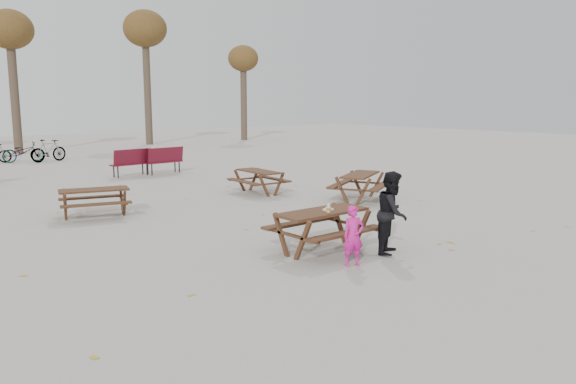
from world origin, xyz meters
TOP-DOWN VIEW (x-y plane):
  - ground at (0.00, 0.00)m, footprint 80.00×80.00m
  - main_picnic_table at (0.00, 0.00)m, footprint 1.80×1.45m
  - food_tray at (0.10, -0.05)m, footprint 0.18×0.11m
  - bread_roll at (0.10, -0.05)m, footprint 0.14×0.06m
  - soda_bottle at (-0.03, -0.19)m, footprint 0.07×0.07m
  - child at (-0.24, -1.03)m, footprint 0.45×0.37m
  - adult at (0.90, -0.92)m, footprint 0.93×0.87m
  - picnic_table_east at (4.50, 3.22)m, footprint 2.22×2.08m
  - picnic_table_north at (-2.10, 5.80)m, footprint 1.89×1.68m
  - picnic_table_far at (3.05, 6.03)m, footprint 1.40×1.69m
  - park_bench_row at (-1.47, 12.22)m, footprint 11.80×2.64m
  - tree_row at (0.90, 25.15)m, footprint 32.17×3.52m
  - fallen_leaves at (0.50, 2.50)m, footprint 11.00×11.00m

SIDE VIEW (x-z plane):
  - ground at x=0.00m, z-range 0.00..0.00m
  - fallen_leaves at x=0.50m, z-range 0.00..0.01m
  - picnic_table_north at x=-2.10m, z-range 0.00..0.69m
  - picnic_table_far at x=3.05m, z-range 0.00..0.70m
  - picnic_table_east at x=4.50m, z-range 0.00..0.76m
  - park_bench_row at x=-1.47m, z-range 0.00..1.03m
  - child at x=-0.24m, z-range 0.00..1.04m
  - main_picnic_table at x=0.00m, z-range 0.20..0.97m
  - adult at x=0.90m, z-range 0.00..1.53m
  - food_tray at x=0.10m, z-range 0.78..0.81m
  - bread_roll at x=0.10m, z-range 0.81..0.86m
  - soda_bottle at x=-0.03m, z-range 0.76..0.93m
  - tree_row at x=0.90m, z-range 2.06..10.32m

